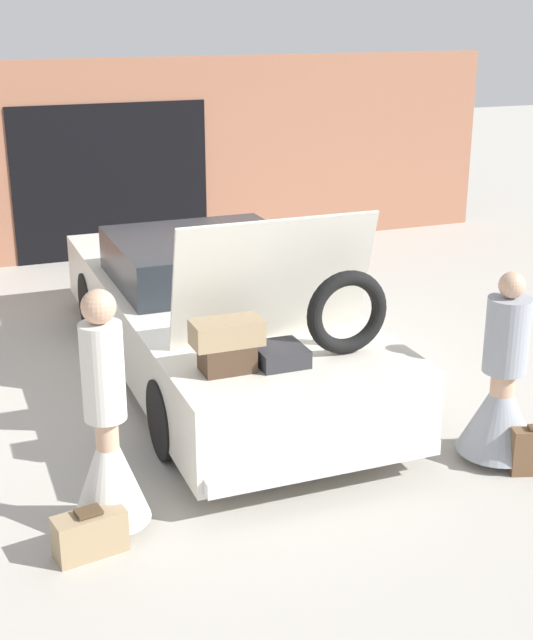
# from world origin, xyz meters

# --- Properties ---
(ground_plane) EXTENTS (40.00, 40.00, 0.00)m
(ground_plane) POSITION_xyz_m (0.00, 0.00, 0.00)
(ground_plane) COLOR #ADA89E
(garage_wall_back) EXTENTS (12.00, 0.14, 2.80)m
(garage_wall_back) POSITION_xyz_m (0.00, 4.70, 1.39)
(garage_wall_back) COLOR #9E664C
(garage_wall_back) RESTS_ON ground_plane
(car) EXTENTS (2.01, 5.38, 1.94)m
(car) POSITION_xyz_m (-0.00, 0.00, 0.61)
(car) COLOR silver
(car) RESTS_ON ground_plane
(person_left) EXTENTS (0.55, 0.55, 1.76)m
(person_left) POSITION_xyz_m (-1.56, -2.49, 0.64)
(person_left) COLOR tan
(person_left) RESTS_ON ground_plane
(person_right) EXTENTS (0.65, 0.65, 1.57)m
(person_right) POSITION_xyz_m (1.56, -2.59, 0.55)
(person_right) COLOR tan
(person_right) RESTS_ON ground_plane
(suitcase_beside_left_person) EXTENTS (0.51, 0.29, 0.33)m
(suitcase_beside_left_person) POSITION_xyz_m (-1.76, -2.74, 0.15)
(suitcase_beside_left_person) COLOR #9E8460
(suitcase_beside_left_person) RESTS_ON ground_plane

